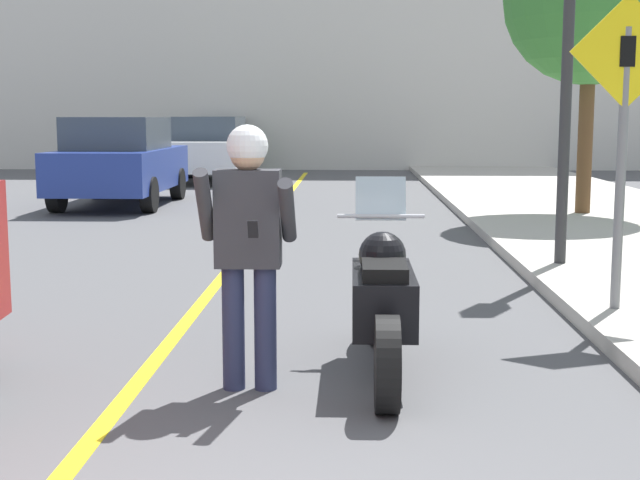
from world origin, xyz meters
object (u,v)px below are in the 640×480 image
(motorcycle, at_px, (383,301))
(parked_car_green, at_px, (222,142))
(crossing_sign, at_px, (624,122))
(traffic_light, at_px, (570,13))
(parked_car_white, at_px, (211,149))
(parked_car_blue, at_px, (120,161))
(person_biker, at_px, (248,231))

(motorcycle, xyz_separation_m, parked_car_green, (-4.35, 22.76, 0.37))
(crossing_sign, xyz_separation_m, traffic_light, (0.07, 2.27, 1.10))
(motorcycle, relative_size, parked_car_white, 0.51)
(traffic_light, height_order, parked_car_green, traffic_light)
(motorcycle, bearing_deg, traffic_light, 61.50)
(crossing_sign, relative_size, parked_car_green, 0.60)
(parked_car_blue, relative_size, parked_car_green, 1.00)
(motorcycle, height_order, parked_car_green, parked_car_green)
(traffic_light, xyz_separation_m, parked_car_blue, (-6.65, 7.28, -1.90))
(traffic_light, bearing_deg, parked_car_blue, 132.42)
(person_biker, xyz_separation_m, traffic_light, (2.88, 4.15, 1.75))
(traffic_light, distance_m, parked_car_green, 20.13)
(person_biker, bearing_deg, traffic_light, 55.17)
(person_biker, bearing_deg, parked_car_white, 99.66)
(parked_car_blue, bearing_deg, parked_car_white, 83.10)
(motorcycle, distance_m, parked_car_green, 23.17)
(person_biker, relative_size, crossing_sign, 0.65)
(parked_car_blue, xyz_separation_m, parked_car_white, (0.76, 6.25, 0.00))
(person_biker, bearing_deg, motorcycle, 24.52)
(motorcycle, height_order, traffic_light, traffic_light)
(person_biker, xyz_separation_m, parked_car_white, (-3.01, 17.68, -0.15))
(crossing_sign, relative_size, parked_car_white, 0.60)
(parked_car_blue, distance_m, parked_car_white, 6.30)
(motorcycle, distance_m, parked_car_white, 17.72)
(traffic_light, bearing_deg, motorcycle, -118.50)
(crossing_sign, distance_m, parked_car_green, 22.20)
(traffic_light, bearing_deg, parked_car_white, 113.54)
(person_biker, distance_m, crossing_sign, 3.44)
(person_biker, xyz_separation_m, parked_car_green, (-3.51, 23.14, -0.15))
(parked_car_green, bearing_deg, crossing_sign, -73.45)
(traffic_light, bearing_deg, person_biker, -124.83)
(parked_car_green, bearing_deg, motorcycle, -79.18)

